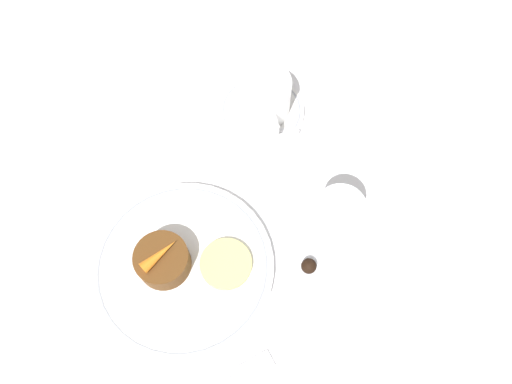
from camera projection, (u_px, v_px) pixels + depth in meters
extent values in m
plane|color=white|center=(210.00, 254.00, 0.69)|extent=(3.00, 3.00, 0.00)
cylinder|color=white|center=(180.00, 268.00, 0.67)|extent=(0.24, 0.24, 0.01)
torus|color=#999EA8|center=(180.00, 267.00, 0.67)|extent=(0.23, 0.23, 0.00)
cylinder|color=white|center=(259.00, 112.00, 0.77)|extent=(0.13, 0.13, 0.01)
torus|color=#999EA8|center=(259.00, 111.00, 0.77)|extent=(0.12, 0.12, 0.00)
cylinder|color=white|center=(261.00, 97.00, 0.74)|extent=(0.08, 0.08, 0.07)
cylinder|color=brown|center=(261.00, 95.00, 0.73)|extent=(0.07, 0.07, 0.05)
torus|color=white|center=(271.00, 123.00, 0.71)|extent=(0.04, 0.01, 0.03)
cube|color=silver|center=(249.00, 132.00, 0.75)|extent=(0.03, 0.10, 0.00)
ellipsoid|color=silver|center=(290.00, 131.00, 0.75)|extent=(0.02, 0.03, 0.00)
cylinder|color=silver|center=(326.00, 236.00, 0.69)|extent=(0.07, 0.07, 0.01)
cylinder|color=silver|center=(329.00, 231.00, 0.67)|extent=(0.01, 0.01, 0.05)
cylinder|color=silver|center=(335.00, 217.00, 0.62)|extent=(0.06, 0.06, 0.06)
cylinder|color=#5B0F1E|center=(333.00, 220.00, 0.63)|extent=(0.05, 0.05, 0.03)
cube|color=silver|center=(251.00, 368.00, 0.62)|extent=(0.03, 0.05, 0.01)
cylinder|color=#563314|center=(160.00, 264.00, 0.65)|extent=(0.07, 0.07, 0.04)
cone|color=orange|center=(156.00, 258.00, 0.62)|extent=(0.04, 0.05, 0.02)
cylinder|color=#EFE075|center=(223.00, 265.00, 0.66)|extent=(0.07, 0.07, 0.01)
sphere|color=black|center=(306.00, 267.00, 0.67)|extent=(0.02, 0.02, 0.02)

